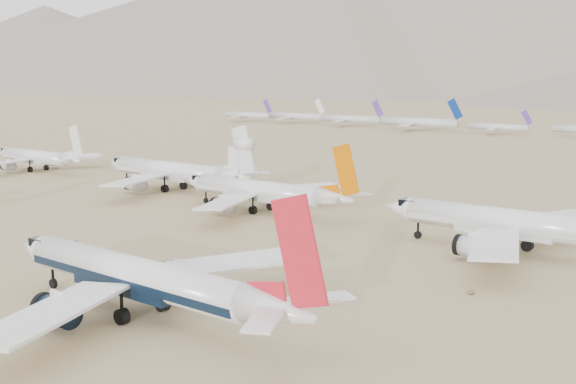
% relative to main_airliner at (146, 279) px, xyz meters
% --- Properties ---
extents(ground, '(7000.00, 7000.00, 0.00)m').
position_rel_main_airliner_xyz_m(ground, '(-11.67, 3.99, -5.00)').
color(ground, '#968057').
rests_on(ground, ground).
extents(main_airliner, '(51.55, 50.35, 18.19)m').
position_rel_main_airliner_xyz_m(main_airliner, '(0.00, 0.00, 0.00)').
color(main_airliner, white).
rests_on(main_airliner, ground).
extents(row2_gold_tail, '(50.97, 49.85, 18.15)m').
position_rel_main_airliner_xyz_m(row2_gold_tail, '(23.46, 61.04, 0.07)').
color(row2_gold_tail, white).
rests_on(row2_gold_tail, ground).
extents(row2_orange_tail, '(46.59, 45.57, 16.62)m').
position_rel_main_airliner_xyz_m(row2_orange_tail, '(-35.78, 62.41, -0.34)').
color(row2_orange_tail, white).
rests_on(row2_orange_tail, ground).
extents(row2_white_trijet, '(51.88, 50.71, 18.38)m').
position_rel_main_airliner_xyz_m(row2_white_trijet, '(-73.07, 70.51, 0.32)').
color(row2_white_trijet, white).
rests_on(row2_white_trijet, ground).
extents(row2_white_twin, '(44.08, 43.13, 15.75)m').
position_rel_main_airliner_xyz_m(row2_white_twin, '(-137.60, 69.90, -0.57)').
color(row2_white_twin, white).
rests_on(row2_white_twin, ground).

